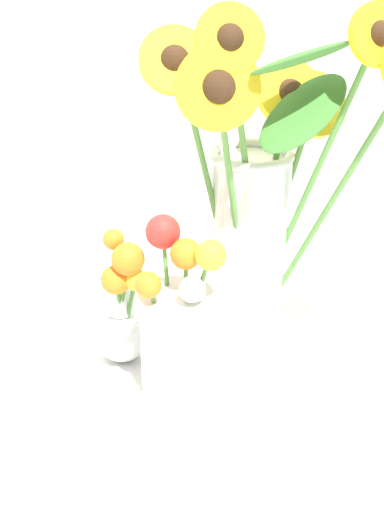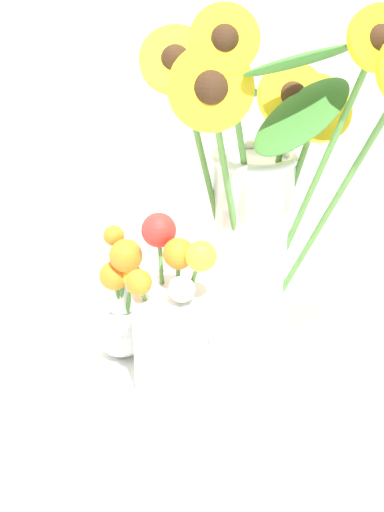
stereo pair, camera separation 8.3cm
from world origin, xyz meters
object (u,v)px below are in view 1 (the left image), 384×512
Objects in this scene: serving_tray at (192,359)px; mason_jar_sunflowers at (255,212)px; vase_small_center at (177,329)px; vase_bulb_right at (122,311)px.

mason_jar_sunflowers reaches higher than serving_tray.
vase_small_center reaches higher than vase_bulb_right.
mason_jar_sunflowers is 2.45× the size of vase_bulb_right.
serving_tray is 2.59× the size of vase_bulb_right.
serving_tray is at bearing -4.71° from vase_bulb_right.
serving_tray is at bearing 62.29° from vase_small_center.
serving_tray is 0.12m from vase_small_center.
vase_small_center is (-0.03, -0.07, 0.09)m from serving_tray.
vase_bulb_right is (-0.05, 0.07, -0.01)m from vase_small_center.
vase_small_center is 1.18× the size of vase_bulb_right.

